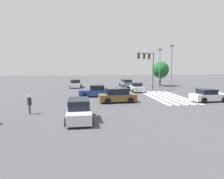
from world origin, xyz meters
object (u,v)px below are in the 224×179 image
at_px(car_0, 137,88).
at_px(car_1, 76,84).
at_px(street_light_pole_a, 172,63).
at_px(car_3, 117,96).
at_px(car_4, 79,111).
at_px(traffic_signal_mast, 148,62).
at_px(car_5, 209,96).
at_px(street_light_pole_b, 160,64).
at_px(car_6, 95,91).
at_px(pedestrian, 29,104).
at_px(car_2, 126,83).
at_px(tree_corner_a, 161,70).

xyz_separation_m(car_0, car_1, (7.79, 10.10, 0.03)).
distance_m(car_1, street_light_pole_a, 18.49).
xyz_separation_m(car_3, car_4, (-7.84, 4.37, -0.00)).
bearing_deg(traffic_signal_mast, street_light_pole_a, 164.03).
bearing_deg(car_1, street_light_pole_a, 79.54).
relative_size(traffic_signal_mast, car_4, 1.35).
height_order(car_0, car_3, car_3).
bearing_deg(car_5, street_light_pole_b, 86.54).
bearing_deg(car_6, pedestrian, 55.57).
xyz_separation_m(car_3, street_light_pole_b, (15.66, -10.80, 3.67)).
bearing_deg(car_2, car_3, 161.88).
bearing_deg(car_0, car_4, 153.10).
distance_m(car_4, street_light_pole_b, 28.20).
bearing_deg(car_1, car_5, 43.81).
height_order(car_3, street_light_pole_b, street_light_pole_b).
xyz_separation_m(traffic_signal_mast, car_6, (-5.53, 9.28, -4.05)).
distance_m(car_3, street_light_pole_b, 19.37).
xyz_separation_m(car_1, car_3, (-17.17, -5.40, 0.10)).
xyz_separation_m(car_5, tree_corner_a, (19.00, -0.82, 2.62)).
relative_size(car_3, street_light_pole_b, 0.61).
xyz_separation_m(car_2, car_5, (-18.04, -6.55, -0.03)).
distance_m(car_3, pedestrian, 10.14).
xyz_separation_m(car_5, car_6, (5.89, 13.40, 0.01)).
height_order(car_4, car_6, car_4).
bearing_deg(car_0, street_light_pole_b, -43.29).
height_order(car_1, car_3, car_3).
bearing_deg(street_light_pole_b, car_0, 135.83).
relative_size(car_3, tree_corner_a, 0.89).
height_order(car_0, pedestrian, pedestrian).
height_order(traffic_signal_mast, car_2, traffic_signal_mast).
height_order(car_0, car_5, car_5).
height_order(car_3, pedestrian, pedestrian).
relative_size(traffic_signal_mast, car_0, 1.56).
relative_size(car_4, street_light_pole_b, 0.65).
height_order(car_1, street_light_pole_b, street_light_pole_b).
distance_m(car_1, car_6, 12.65).
xyz_separation_m(car_0, car_6, (-4.49, 7.07, 0.03)).
height_order(car_4, tree_corner_a, tree_corner_a).
bearing_deg(car_5, car_2, 105.68).
bearing_deg(street_light_pole_a, traffic_signal_mast, 119.03).
distance_m(car_6, street_light_pole_b, 17.42).
bearing_deg(tree_corner_a, street_light_pole_a, -175.19).
relative_size(car_2, pedestrian, 2.64).
height_order(car_3, car_6, car_3).
height_order(car_3, car_4, car_4).
bearing_deg(street_light_pole_a, car_0, 117.88).
relative_size(car_1, street_light_pole_a, 0.56).
xyz_separation_m(car_1, car_2, (-0.13, -9.88, 0.02)).
bearing_deg(street_light_pole_a, tree_corner_a, 4.81).
height_order(traffic_signal_mast, street_light_pole_a, street_light_pole_a).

